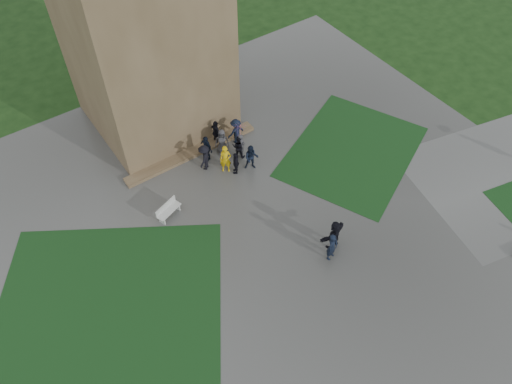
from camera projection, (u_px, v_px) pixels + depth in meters
ground at (294, 274)px, 25.81m from camera, size 120.00×120.00×0.00m
plaza at (272, 248)px, 26.87m from camera, size 34.00×34.00×0.02m
lawn_inset_left at (110, 301)px, 24.78m from camera, size 14.10×13.46×0.01m
lawn_inset_right at (352, 151)px, 31.61m from camera, size 11.12×10.15×0.01m
tower_plinth at (192, 153)px, 31.36m from camera, size 9.00×0.80×0.22m
bench at (168, 210)px, 27.93m from camera, size 1.64×0.99×0.91m
visitor_cluster at (227, 144)px, 30.48m from camera, size 4.08×4.01×2.55m
pedestrian_mid at (332, 247)px, 25.76m from camera, size 0.79×0.64×1.87m
pedestrian_near at (334, 235)px, 26.23m from camera, size 1.87×0.93×1.93m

